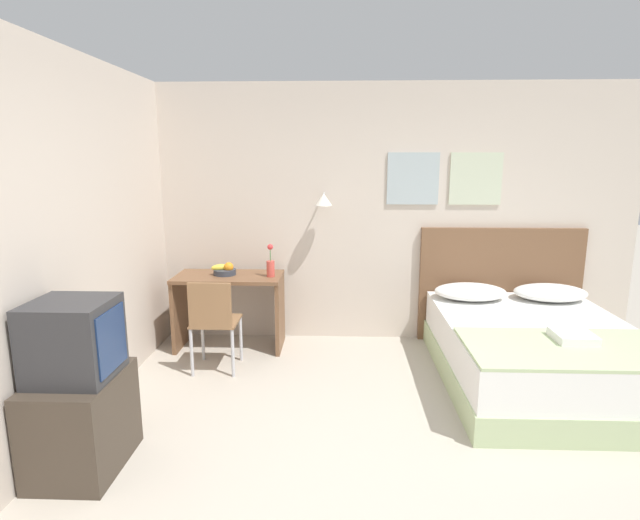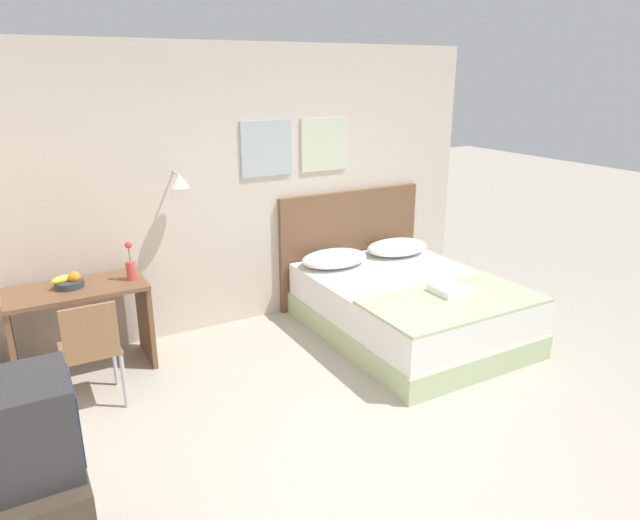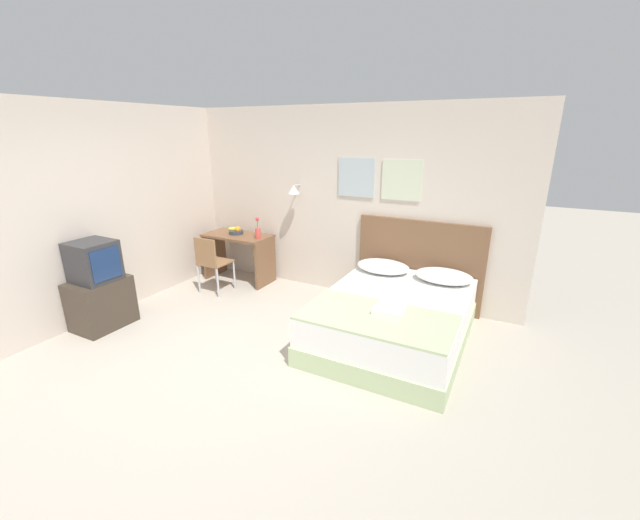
% 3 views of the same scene
% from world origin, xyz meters
% --- Properties ---
extents(ground_plane, '(24.00, 24.00, 0.00)m').
position_xyz_m(ground_plane, '(0.00, 0.00, 0.00)').
color(ground_plane, '#B2A899').
extents(wall_back, '(5.29, 0.31, 2.65)m').
position_xyz_m(wall_back, '(0.01, 2.59, 1.33)').
color(wall_back, beige).
rests_on(wall_back, ground_plane).
extents(bed, '(1.55, 2.04, 0.54)m').
position_xyz_m(bed, '(1.29, 1.48, 0.27)').
color(bed, '#B2C693').
rests_on(bed, ground_plane).
extents(headboard, '(1.67, 0.06, 1.20)m').
position_xyz_m(headboard, '(1.29, 2.53, 0.60)').
color(headboard, brown).
rests_on(headboard, ground_plane).
extents(pillow_left, '(0.70, 0.48, 0.15)m').
position_xyz_m(pillow_left, '(0.90, 2.21, 0.61)').
color(pillow_left, white).
rests_on(pillow_left, bed).
extents(pillow_right, '(0.70, 0.48, 0.15)m').
position_xyz_m(pillow_right, '(1.68, 2.21, 0.61)').
color(pillow_right, white).
rests_on(pillow_right, bed).
extents(throw_blanket, '(1.51, 0.82, 0.02)m').
position_xyz_m(throw_blanket, '(1.29, 0.89, 0.55)').
color(throw_blanket, '#B2C693').
rests_on(throw_blanket, bed).
extents(folded_towel_near_foot, '(0.28, 0.28, 0.06)m').
position_xyz_m(folded_towel_near_foot, '(1.37, 1.03, 0.59)').
color(folded_towel_near_foot, white).
rests_on(folded_towel_near_foot, throw_blanket).
extents(desk, '(1.06, 0.55, 0.76)m').
position_xyz_m(desk, '(-1.50, 2.22, 0.52)').
color(desk, brown).
rests_on(desk, ground_plane).
extents(desk_chair, '(0.41, 0.41, 0.86)m').
position_xyz_m(desk_chair, '(-1.51, 1.60, 0.51)').
color(desk_chair, '#8E6642').
rests_on(desk_chair, ground_plane).
extents(fruit_bowl, '(0.25, 0.22, 0.13)m').
position_xyz_m(fruit_bowl, '(-1.54, 2.24, 0.80)').
color(fruit_bowl, '#333842').
rests_on(fruit_bowl, desk).
extents(flower_vase, '(0.08, 0.08, 0.33)m').
position_xyz_m(flower_vase, '(-1.07, 2.18, 0.87)').
color(flower_vase, '#D14C42').
rests_on(flower_vase, desk).
extents(tv_stand, '(0.48, 0.64, 0.60)m').
position_xyz_m(tv_stand, '(-1.98, 0.18, 0.30)').
color(tv_stand, '#3D3328').
rests_on(tv_stand, ground_plane).
extents(television, '(0.47, 0.44, 0.48)m').
position_xyz_m(television, '(-1.98, 0.18, 0.84)').
color(television, '#2D2D30').
rests_on(television, tv_stand).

